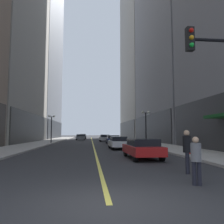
{
  "coord_description": "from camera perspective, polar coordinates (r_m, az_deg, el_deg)",
  "views": [
    {
      "loc": [
        -0.48,
        -5.36,
        1.73
      ],
      "look_at": [
        3.42,
        33.32,
        5.38
      ],
      "focal_mm": 35.09,
      "sensor_mm": 36.0,
      "label": 1
    }
  ],
  "objects": [
    {
      "name": "building_right_far",
      "position": [
        73.6,
        8.46,
        18.15
      ],
      "size": [
        12.1,
        26.0,
        62.24
      ],
      "color": "#A8A399",
      "rests_on": "ground"
    },
    {
      "name": "sidewalk_left",
      "position": [
        41.14,
        -16.79,
        -7.44
      ],
      "size": [
        4.5,
        78.0,
        0.15
      ],
      "primitive_type": "cube",
      "color": "#ADA8A0",
      "rests_on": "ground"
    },
    {
      "name": "car_white",
      "position": [
        23.03,
        1.58,
        -7.88
      ],
      "size": [
        1.82,
        4.08,
        1.32
      ],
      "color": "silver",
      "rests_on": "ground"
    },
    {
      "name": "car_navy",
      "position": [
        33.1,
        0.19,
        -7.12
      ],
      "size": [
        1.89,
        4.16,
        1.32
      ],
      "color": "#141E4C",
      "rests_on": "ground"
    },
    {
      "name": "car_red",
      "position": [
        14.82,
        7.86,
        -9.22
      ],
      "size": [
        1.99,
        4.46,
        1.32
      ],
      "color": "#B21919",
      "rests_on": "ground"
    },
    {
      "name": "car_silver",
      "position": [
        42.93,
        -1.96,
        -6.71
      ],
      "size": [
        1.91,
        4.44,
        1.32
      ],
      "color": "#B7B7BC",
      "rests_on": "ground"
    },
    {
      "name": "street_lamp_left_far",
      "position": [
        35.09,
        -15.48,
        -2.68
      ],
      "size": [
        1.06,
        0.36,
        4.43
      ],
      "color": "black",
      "rests_on": "ground"
    },
    {
      "name": "fire_hydrant_right",
      "position": [
        17.53,
        19.43,
        -9.41
      ],
      "size": [
        0.28,
        0.28,
        0.8
      ],
      "primitive_type": "cylinder",
      "color": "red",
      "rests_on": "ground"
    },
    {
      "name": "ground_plane",
      "position": [
        40.4,
        -5.12,
        -7.8
      ],
      "size": [
        200.0,
        200.0,
        0.0
      ],
      "primitive_type": "plane",
      "color": "#2D2D30"
    },
    {
      "name": "lane_centre_stripe",
      "position": [
        40.4,
        -5.12,
        -7.79
      ],
      "size": [
        0.16,
        70.0,
        0.01
      ],
      "primitive_type": "cube",
      "color": "#E5D64C",
      "rests_on": "ground"
    },
    {
      "name": "pedestrian_in_grey_suit",
      "position": [
        7.9,
        21.06,
        -10.88
      ],
      "size": [
        0.44,
        0.44,
        1.59
      ],
      "color": "black",
      "rests_on": "ground"
    },
    {
      "name": "street_lamp_right_mid",
      "position": [
        27.42,
        8.79,
        -2.11
      ],
      "size": [
        1.06,
        0.36,
        4.43
      ],
      "color": "black",
      "rests_on": "ground"
    },
    {
      "name": "car_black",
      "position": [
        61.37,
        -7.56,
        -6.26
      ],
      "size": [
        1.8,
        4.31,
        1.32
      ],
      "color": "black",
      "rests_on": "ground"
    },
    {
      "name": "building_right_mid",
      "position": [
        47.86,
        15.58,
        20.92
      ],
      "size": [
        10.42,
        24.0,
        45.74
      ],
      "color": "gray",
      "rests_on": "ground"
    },
    {
      "name": "building_left_far",
      "position": [
        75.8,
        -17.97,
        22.66
      ],
      "size": [
        10.32,
        26.0,
        74.27
      ],
      "color": "slate",
      "rests_on": "ground"
    },
    {
      "name": "pedestrian_in_black_coat",
      "position": [
        9.93,
        18.96,
        -8.85
      ],
      "size": [
        0.47,
        0.47,
        1.83
      ],
      "color": "black",
      "rests_on": "ground"
    },
    {
      "name": "sidewalk_right",
      "position": [
        41.33,
        6.5,
        -7.63
      ],
      "size": [
        4.5,
        78.0,
        0.15
      ],
      "primitive_type": "cube",
      "color": "#ADA8A0",
      "rests_on": "ground"
    },
    {
      "name": "car_grey",
      "position": [
        51.12,
        -8.23,
        -6.44
      ],
      "size": [
        2.02,
        4.36,
        1.32
      ],
      "color": "slate",
      "rests_on": "ground"
    }
  ]
}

